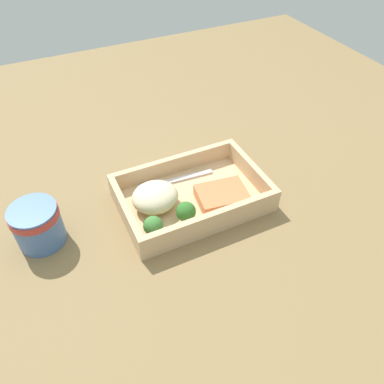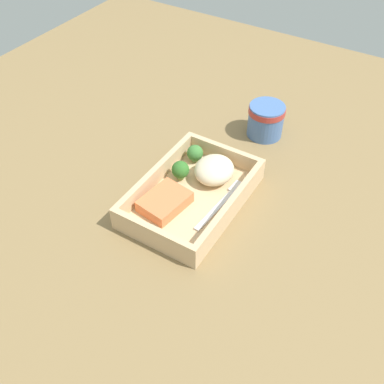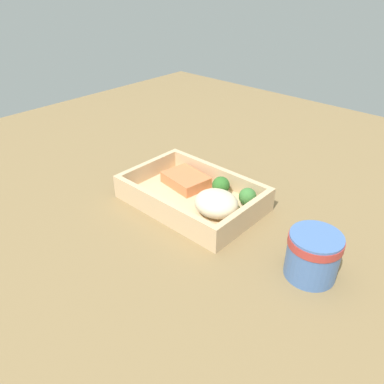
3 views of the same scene
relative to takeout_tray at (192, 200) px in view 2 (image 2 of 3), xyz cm
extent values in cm
cube|color=olive|center=(0.00, 0.00, -1.60)|extent=(160.00, 160.00, 2.00)
cube|color=#D2AF82|center=(0.00, 0.00, 0.00)|extent=(27.62, 18.29, 1.20)
cube|color=#D2AF82|center=(0.00, -8.55, 2.51)|extent=(27.62, 1.20, 3.82)
cube|color=#D2AF82|center=(0.00, 8.55, 2.51)|extent=(27.62, 1.20, 3.82)
cube|color=#D2AF82|center=(-13.21, 0.00, 2.51)|extent=(1.20, 15.89, 3.82)
cube|color=#D2AF82|center=(13.21, 0.00, 2.51)|extent=(1.20, 15.89, 3.82)
cube|color=#E07645|center=(-4.76, 3.22, 1.81)|extent=(10.15, 8.20, 2.41)
ellipsoid|color=beige|center=(7.13, -0.94, 2.92)|extent=(8.73, 7.94, 4.64)
cylinder|color=#7EA353|center=(3.56, 4.93, 1.29)|extent=(1.38, 1.38, 1.38)
sphere|color=#316B27|center=(3.56, 4.93, 2.98)|extent=(3.63, 3.63, 3.63)
cylinder|color=#83AF68|center=(9.96, 5.34, 1.18)|extent=(1.33, 1.33, 1.16)
sphere|color=#3D7835|center=(9.96, 5.34, 2.72)|extent=(3.50, 3.50, 3.50)
cube|color=silver|center=(-0.83, -5.68, 0.82)|extent=(12.45, 2.09, 0.44)
cube|color=silver|center=(7.04, -6.32, 0.82)|extent=(3.57, 2.47, 0.44)
cylinder|color=#486DAC|center=(27.88, -2.77, 3.26)|extent=(8.11, 8.11, 7.73)
cylinder|color=#B23833|center=(27.88, -2.77, 6.03)|extent=(8.35, 8.35, 1.39)
camera|label=1|loc=(22.22, 46.70, 51.42)|focal=35.00mm
camera|label=2|loc=(-53.55, -32.75, 63.13)|focal=42.00mm
camera|label=3|loc=(43.93, -48.15, 41.74)|focal=35.00mm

